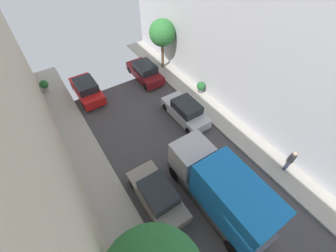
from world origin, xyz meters
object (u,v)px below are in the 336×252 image
Objects in this scene: parked_car_right_3 at (145,72)px; potted_plant_4 at (201,87)px; pedestrian at (291,160)px; parked_car_left_3 at (87,89)px; parked_car_right_2 at (186,111)px; street_tree_1 at (162,33)px; delivery_truck at (222,190)px; parked_car_left_2 at (157,195)px; potted_plant_1 at (44,85)px.

potted_plant_4 is (2.94, -4.58, -0.03)m from parked_car_right_3.
parked_car_right_3 is 2.44× the size of pedestrian.
parked_car_left_3 is 1.00× the size of parked_car_right_3.
parked_car_right_2 is 7.82m from street_tree_1.
delivery_truck is 5.31m from pedestrian.
parked_car_left_3 is 5.42m from parked_car_right_3.
street_tree_1 is at bearing 69.73° from delivery_truck.
parked_car_left_2 is at bearing 142.72° from delivery_truck.
parked_car_left_2 is 14.27m from potted_plant_1.
pedestrian is at bearing -92.66° from potted_plant_4.
delivery_truck is 6.74× the size of potted_plant_4.
potted_plant_4 is (5.64, 8.46, -1.10)m from delivery_truck.
parked_car_left_3 is 2.44× the size of pedestrian.
street_tree_1 is (5.03, 13.63, 1.76)m from delivery_truck.
street_tree_1 is (-0.19, 14.27, 2.48)m from pedestrian.
pedestrian is (7.92, -2.70, 0.35)m from parked_car_left_2.
pedestrian reaches higher than potted_plant_1.
delivery_truck is (-2.70, -13.04, 1.07)m from parked_car_right_3.
delivery_truck is at bearing -101.70° from parked_car_right_3.
pedestrian is (2.52, -7.36, 0.35)m from parked_car_right_2.
delivery_truck is 14.64m from street_tree_1.
parked_car_right_2 is 2.44× the size of pedestrian.
street_tree_1 is at bearing 96.74° from potted_plant_4.
parked_car_left_3 is 8.24m from street_tree_1.
pedestrian is 0.37× the size of street_tree_1.
parked_car_left_2 is at bearing 161.20° from pedestrian.
parked_car_left_2 is 3.56m from delivery_truck.
parked_car_left_2 is 4.03× the size of potted_plant_1.
parked_car_left_2 is 14.21m from street_tree_1.
parked_car_left_3 and parked_car_right_2 have the same top height.
potted_plant_1 is at bearing 101.59° from parked_car_left_2.
parked_car_left_3 and parked_car_right_3 have the same top height.
parked_car_left_3 is at bearing -41.82° from potted_plant_1.
parked_car_right_3 is 13.92m from pedestrian.
potted_plant_1 is at bearing 131.59° from parked_car_right_2.
potted_plant_4 is (8.34, 6.41, -0.03)m from parked_car_left_2.
delivery_truck is 10.23m from potted_plant_4.
parked_car_left_2 reaches higher than potted_plant_1.
potted_plant_4 is at bearing 87.34° from pedestrian.
parked_car_left_3 is 8.64m from parked_car_right_2.
parked_car_right_2 is at bearing 108.90° from pedestrian.
street_tree_1 reaches higher than parked_car_right_2.
pedestrian is at bearing -71.10° from parked_car_right_2.
parked_car_left_3 is at bearing 128.67° from parked_car_right_2.
parked_car_left_3 is 4.29× the size of potted_plant_4.
potted_plant_1 is at bearing 160.10° from parked_car_right_3.
parked_car_right_3 is at bearing 63.83° from parked_car_left_2.
pedestrian is at bearing -18.80° from parked_car_left_2.
parked_car_right_3 is 4.03× the size of potted_plant_1.
parked_car_right_2 is 0.91× the size of street_tree_1.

